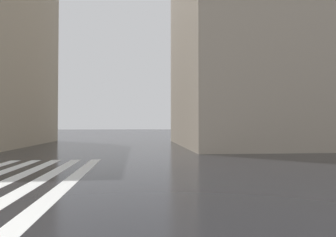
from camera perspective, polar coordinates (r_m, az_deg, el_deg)
The scene contains 1 object.
haussmann_block_corner at distance 30.67m, azimuth 24.89°, elevation 16.81°, with size 14.89×22.65×22.99m.
Camera 1 is at (-5.05, -4.88, 1.82)m, focal length 31.09 mm.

